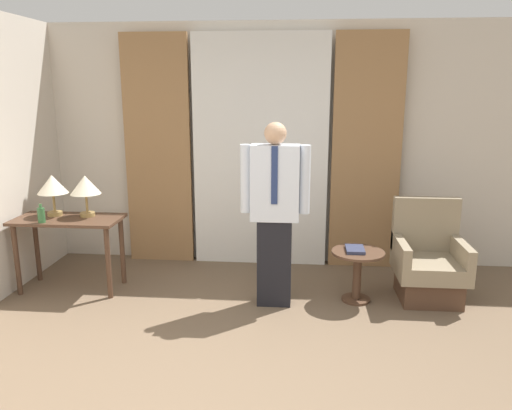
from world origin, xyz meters
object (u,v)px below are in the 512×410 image
(side_table, at_px, (357,267))
(armchair, at_px, (428,265))
(bottle_near_edge, at_px, (41,215))
(person, at_px, (275,208))
(desk, at_px, (69,231))
(table_lamp_left, at_px, (52,186))
(book, at_px, (355,249))
(table_lamp_right, at_px, (85,186))

(side_table, bearing_deg, armchair, 11.69)
(bottle_near_edge, relative_size, person, 0.11)
(person, xyz_separation_m, side_table, (0.78, 0.14, -0.59))
(bottle_near_edge, bearing_deg, desk, 48.02)
(bottle_near_edge, bearing_deg, table_lamp_left, 90.56)
(desk, bearing_deg, armchair, 1.58)
(desk, bearing_deg, person, -5.20)
(book, bearing_deg, person, -168.75)
(person, xyz_separation_m, armchair, (1.47, 0.28, -0.60))
(table_lamp_left, height_order, side_table, table_lamp_left)
(table_lamp_right, bearing_deg, book, -2.62)
(desk, bearing_deg, book, -0.76)
(desk, xyz_separation_m, person, (2.06, -0.19, 0.32))
(table_lamp_right, bearing_deg, table_lamp_left, 180.00)
(table_lamp_left, relative_size, person, 0.24)
(bottle_near_edge, relative_size, book, 0.75)
(desk, relative_size, table_lamp_left, 2.53)
(person, bearing_deg, table_lamp_right, 171.84)
(person, bearing_deg, side_table, 10.25)
(bottle_near_edge, height_order, book, bottle_near_edge)
(table_lamp_left, bearing_deg, bottle_near_edge, -89.44)
(table_lamp_left, distance_m, side_table, 3.09)
(table_lamp_left, bearing_deg, person, -6.93)
(bottle_near_edge, relative_size, side_table, 0.37)
(book, bearing_deg, armchair, 10.59)
(bottle_near_edge, distance_m, armchair, 3.74)
(table_lamp_right, distance_m, bottle_near_edge, 0.49)
(table_lamp_left, relative_size, bottle_near_edge, 2.27)
(desk, distance_m, person, 2.09)
(side_table, bearing_deg, table_lamp_left, 177.54)
(bottle_near_edge, height_order, armchair, armchair)
(desk, height_order, armchair, armchair)
(table_lamp_right, bearing_deg, side_table, -2.77)
(desk, height_order, table_lamp_right, table_lamp_right)
(table_lamp_left, height_order, book, table_lamp_left)
(armchair, height_order, side_table, armchair)
(table_lamp_left, distance_m, book, 3.03)
(person, bearing_deg, armchair, 10.93)
(armchair, bearing_deg, desk, -178.42)
(table_lamp_right, xyz_separation_m, bottle_near_edge, (-0.34, -0.27, -0.23))
(table_lamp_left, xyz_separation_m, armchair, (3.70, 0.01, -0.72))
(table_lamp_left, distance_m, person, 2.24)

